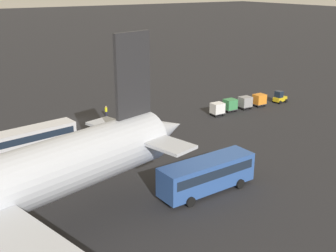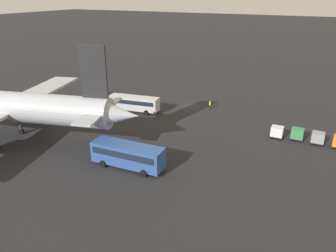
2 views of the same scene
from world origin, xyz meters
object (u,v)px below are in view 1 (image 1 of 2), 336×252
shuttle_bus_far (207,173)px  cargo_cart_green (230,104)px  worker_person (106,111)px  cargo_cart_white (217,108)px  shuttle_bus_near (34,137)px  cargo_cart_grey (245,102)px  baggage_tug (280,97)px  cargo_cart_orange (259,99)px

shuttle_bus_far → cargo_cart_green: 28.24m
worker_person → cargo_cart_white: bearing=149.7°
shuttle_bus_far → cargo_cart_white: bearing=-134.0°
shuttle_bus_near → cargo_cart_grey: 34.69m
shuttle_bus_near → cargo_cart_green: shuttle_bus_near is taller
worker_person → baggage_tug: bearing=163.4°
cargo_cart_grey → worker_person: bearing=-21.4°
shuttle_bus_far → baggage_tug: (-30.77, -19.55, -1.07)m
shuttle_bus_far → baggage_tug: size_ratio=4.14×
baggage_tug → cargo_cart_grey: bearing=-9.3°
baggage_tug → cargo_cart_grey: size_ratio=1.23×
cargo_cart_grey → cargo_cart_orange: bearing=178.8°
cargo_cart_orange → shuttle_bus_far: bearing=37.1°
cargo_cart_orange → cargo_cart_green: same height
worker_person → cargo_cart_orange: cargo_cart_orange is taller
baggage_tug → cargo_cart_white: bearing=-6.3°
shuttle_bus_far → cargo_cart_orange: shuttle_bus_far is taller
baggage_tug → shuttle_bus_near: bearing=-7.6°
shuttle_bus_near → cargo_cart_white: size_ratio=5.15×
baggage_tug → cargo_cart_white: baggage_tug is taller
baggage_tug → cargo_cart_orange: (4.60, -0.23, 0.25)m
cargo_cart_green → baggage_tug: bearing=177.6°
baggage_tug → cargo_cart_green: 10.86m
worker_person → cargo_cart_white: (-15.07, 8.81, 0.32)m
baggage_tug → cargo_cart_green: baggage_tug is taller
cargo_cart_orange → cargo_cart_green: bearing=-2.0°
baggage_tug → cargo_cart_green: size_ratio=1.23×
cargo_cart_orange → cargo_cart_green: size_ratio=1.00×
shuttle_bus_far → cargo_cart_green: (-19.92, -20.00, -0.82)m
cargo_cart_green → cargo_cart_orange: bearing=178.0°
shuttle_bus_near → baggage_tug: bearing=171.4°
baggage_tug → worker_person: size_ratio=1.46×
cargo_cart_white → worker_person: bearing=-30.3°
shuttle_bus_near → cargo_cart_green: (-31.56, -0.10, -0.66)m
shuttle_bus_far → cargo_cart_grey: size_ratio=5.10×
shuttle_bus_far → worker_person: size_ratio=6.04×
baggage_tug → worker_person: bearing=-23.6°
cargo_cart_grey → cargo_cart_white: same height
cargo_cart_orange → cargo_cart_grey: size_ratio=1.00×
worker_person → cargo_cart_orange: size_ratio=0.84×
cargo_cart_orange → cargo_cart_grey: (3.12, -0.06, 0.00)m
shuttle_bus_near → cargo_cart_orange: bearing=171.7°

